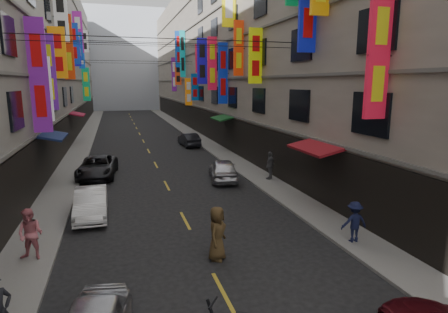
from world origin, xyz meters
TOP-DOWN VIEW (x-y plane):
  - sidewalk_left at (-6.00, 42.00)m, footprint 2.00×90.00m
  - sidewalk_right at (6.00, 42.00)m, footprint 2.00×90.00m
  - building_row_left at (-11.99, 42.00)m, footprint 10.14×90.00m
  - building_row_right at (11.99, 42.00)m, footprint 10.14×90.00m
  - haze_block at (0.00, 92.00)m, footprint 18.00×8.00m
  - shop_signage at (-0.10, 34.96)m, footprint 14.00×55.00m
  - street_awnings at (-1.26, 26.00)m, footprint 13.99×35.20m
  - overhead_cables at (0.00, 30.00)m, footprint 14.00×38.04m
  - lane_markings at (0.00, 39.00)m, footprint 0.12×80.20m
  - scooter_far_right at (3.58, 24.94)m, footprint 0.50×1.80m
  - car_left_mid at (-4.00, 19.68)m, footprint 1.42×3.95m
  - car_left_far at (-4.00, 27.31)m, footprint 2.69×5.04m
  - car_right_mid at (3.58, 24.33)m, footprint 2.28×4.22m
  - car_right_far at (4.00, 37.58)m, footprint 1.66×3.98m
  - pedestrian_lfar at (-5.70, 15.59)m, footprint 1.01×0.84m
  - pedestrian_rnear at (5.65, 13.77)m, footprint 1.05×0.60m
  - pedestrian_rfar at (6.33, 23.30)m, footprint 1.15×1.12m
  - pedestrian_crossing at (0.39, 14.04)m, footprint 1.05×1.12m

SIDE VIEW (x-z plane):
  - lane_markings at x=0.00m, z-range 0.00..0.01m
  - sidewalk_left at x=-6.00m, z-range 0.00..0.12m
  - sidewalk_right at x=6.00m, z-range 0.00..0.12m
  - scooter_far_right at x=3.58m, z-range -0.13..1.01m
  - car_right_far at x=4.00m, z-range 0.00..1.28m
  - car_left_mid at x=-4.00m, z-range 0.00..1.30m
  - car_left_far at x=-4.00m, z-range 0.00..1.35m
  - car_right_mid at x=3.58m, z-range 0.00..1.36m
  - pedestrian_rnear at x=5.65m, z-range 0.12..1.68m
  - pedestrian_crossing at x=0.39m, z-range 0.00..1.90m
  - pedestrian_rfar at x=6.33m, z-range 0.12..1.86m
  - pedestrian_lfar at x=-5.70m, z-range 0.12..1.89m
  - street_awnings at x=-1.26m, z-range 2.80..3.20m
  - overhead_cables at x=0.00m, z-range 8.18..9.42m
  - shop_signage at x=-0.10m, z-range 3.12..15.21m
  - building_row_left at x=-11.99m, z-range -0.01..18.99m
  - building_row_right at x=11.99m, z-range -0.01..18.99m
  - haze_block at x=0.00m, z-range 0.00..22.00m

